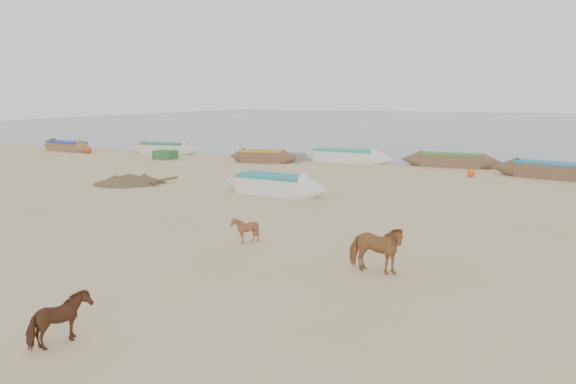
% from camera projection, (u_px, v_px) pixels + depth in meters
% --- Properties ---
extents(ground, '(140.00, 140.00, 0.00)m').
position_uv_depth(ground, '(233.00, 245.00, 16.83)').
color(ground, tan).
rests_on(ground, ground).
extents(sea, '(160.00, 160.00, 0.00)m').
position_uv_depth(sea, '(490.00, 123.00, 90.28)').
color(sea, slate).
rests_on(sea, ground).
extents(cow_adult, '(1.55, 0.78, 1.27)m').
position_uv_depth(cow_adult, '(375.00, 249.00, 14.11)').
color(cow_adult, brown).
rests_on(cow_adult, ground).
extents(calf_front, '(0.93, 0.87, 0.85)m').
position_uv_depth(calf_front, '(245.00, 230.00, 17.01)').
color(calf_front, brown).
rests_on(calf_front, ground).
extents(calf_right, '(0.95, 1.06, 0.95)m').
position_uv_depth(calf_right, '(61.00, 321.00, 10.03)').
color(calf_right, '#512B1A').
rests_on(calf_right, ground).
extents(near_canoe, '(5.62, 2.05, 0.88)m').
position_uv_depth(near_canoe, '(273.00, 184.00, 25.56)').
color(near_canoe, silver).
rests_on(near_canoe, ground).
extents(debris_pile, '(4.28, 4.28, 0.49)m').
position_uv_depth(debris_pile, '(129.00, 178.00, 28.74)').
color(debris_pile, brown).
rests_on(debris_pile, ground).
extents(waterline_canoes, '(42.30, 4.96, 0.89)m').
position_uv_depth(waterline_canoes, '(302.00, 156.00, 37.70)').
color(waterline_canoes, brown).
rests_on(waterline_canoes, ground).
extents(beach_clutter, '(46.08, 3.85, 0.64)m').
position_uv_depth(beach_clutter, '(440.00, 166.00, 33.22)').
color(beach_clutter, '#295C2B').
rests_on(beach_clutter, ground).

